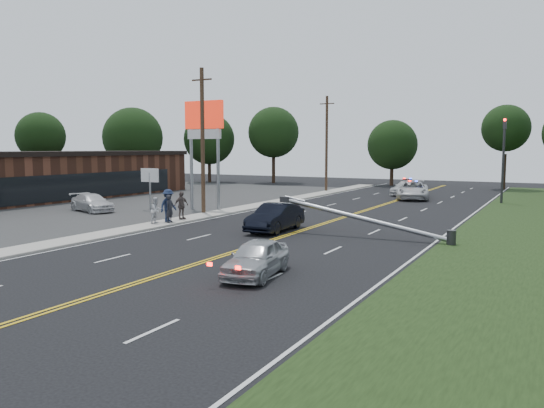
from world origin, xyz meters
The scene contains 26 objects.
ground centered at (0.00, 0.00, 0.00)m, with size 120.00×120.00×0.00m, color black.
parking_lot centered at (-20.00, 10.00, 0.01)m, with size 25.00×60.00×0.01m, color #2D2D2D.
sidewalk centered at (-8.40, 10.00, 0.06)m, with size 1.80×70.00×0.12m, color #A6A196.
centerline_yellow centered at (0.00, 10.00, 0.01)m, with size 0.36×80.00×0.00m, color gold.
pharmacy_building centered at (-27.99, 14.00, 2.20)m, with size 8.40×30.40×4.30m.
pylon_sign centered at (-10.50, 14.00, 6.00)m, with size 3.20×0.35×8.00m.
small_sign centered at (-14.00, 12.00, 2.33)m, with size 1.60×0.14×3.10m.
traffic_signal centered at (8.30, 30.00, 4.21)m, with size 0.28×0.41×7.05m.
fallen_streetlight centered at (4.19, 8.00, 0.92)m, with size 9.36×0.44×1.91m.
utility_pole_mid centered at (-9.20, 12.00, 5.08)m, with size 1.60×0.28×10.00m.
utility_pole_far centered at (-9.20, 34.00, 5.08)m, with size 1.60×0.28×10.00m.
tree_2 centered at (-36.66, 20.52, 5.84)m, with size 5.15×5.15×8.43m.
tree_3 centered at (-35.06, 32.81, 5.94)m, with size 7.47×7.47×9.69m.
tree_4 centered at (-29.08, 40.89, 5.80)m, with size 6.81×6.81×9.21m.
tree_5 centered at (-20.87, 43.89, 6.65)m, with size 6.66×6.66×9.99m.
tree_6 centered at (-5.72, 46.47, 5.00)m, with size 6.05×6.05×8.03m.
tree_7 centered at (6.98, 46.52, 6.77)m, with size 5.19×5.19×9.39m.
crashed_sedan centered at (-1.24, 7.73, 0.76)m, with size 1.61×4.61×1.52m, color black.
waiting_sedan centered at (3.08, -1.78, 0.66)m, with size 1.55×3.86×1.31m, color #A8ACB0.
parked_car centered at (-17.23, 9.42, 0.64)m, with size 1.79×4.40×1.28m, color silver.
emergency_a centered at (0.92, 29.96, 0.80)m, with size 2.67×5.79×1.61m, color silver.
emergency_b centered at (-0.60, 33.91, 0.71)m, with size 2.00×4.92×1.43m, color silver.
bystander_a centered at (-8.03, 6.96, 0.96)m, with size 0.61×0.40×1.68m, color #222329.
bystander_b centered at (-8.53, 6.30, 0.90)m, with size 0.76×0.59×1.56m, color silver.
bystander_c centered at (-8.36, 7.22, 1.11)m, with size 1.28×0.73×1.98m, color #19233E.
bystander_d centered at (-8.34, 8.46, 1.00)m, with size 1.03×0.43×1.76m, color #62534F.
Camera 1 is at (12.47, -17.89, 4.56)m, focal length 35.00 mm.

